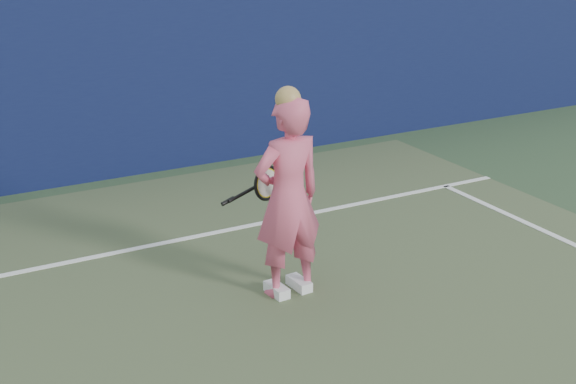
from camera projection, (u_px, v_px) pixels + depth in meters
player at (288, 197)px, 6.99m from camera, size 0.69×0.48×1.91m
racket at (264, 184)px, 7.35m from camera, size 0.64×0.16×0.34m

